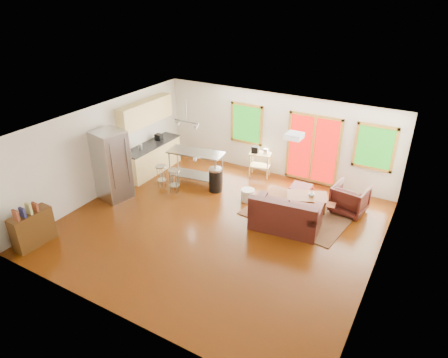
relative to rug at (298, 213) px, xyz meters
The scene contains 28 objects.
floor 2.21m from the rug, 134.44° to the right, with size 7.50×7.00×0.02m, color #3E1A04.
ceiling 3.41m from the rug, 134.44° to the right, with size 7.50×7.00×0.02m, color white.
back_wall 2.79m from the rug, 128.76° to the left, with size 7.50×0.02×2.60m, color silver.
left_wall 5.69m from the rug, 163.43° to the right, with size 0.02×7.00×2.60m, color silver.
right_wall 3.01m from the rug, 35.56° to the right, with size 0.02×7.00×2.60m, color silver.
front_wall 5.47m from the rug, 106.93° to the right, with size 7.50×0.02×2.60m, color silver.
window_left 3.50m from the rug, 143.60° to the left, with size 1.10×0.05×1.30m.
french_doors 2.20m from the rug, 100.54° to the left, with size 1.60×0.05×2.10m.
window_right 2.75m from the rug, 54.31° to the left, with size 1.10×0.05×1.30m.
rug is the anchor object (origin of this frame).
loveseat 0.90m from the rug, 94.26° to the right, with size 1.78×1.14×0.89m.
coffee_table 0.47m from the rug, 70.64° to the left, with size 1.23×1.00×0.43m.
armchair 1.42m from the rug, 33.86° to the left, with size 0.84×0.79×0.86m, color black.
ottoman 0.89m from the rug, 107.13° to the left, with size 0.55×0.55×0.37m, color black.
pouf 1.50m from the rug, behind, with size 0.39×0.39×0.34m, color beige.
vase 0.64m from the rug, 59.54° to the left, with size 0.18×0.19×0.28m.
book 0.88m from the rug, 11.29° to the left, with size 0.23×0.03×0.31m, color brown.
cabinets 5.12m from the rug, behind, with size 0.64×2.24×2.30m.
refrigerator 5.24m from the rug, 160.16° to the right, with size 0.93×0.91×1.98m.
island 3.39m from the rug, behind, with size 1.72×0.89×1.04m.
cup 3.24m from the rug, behind, with size 0.11×0.09×0.11m, color white.
bar_stool_a 4.19m from the rug, behind, with size 0.36×0.36×0.66m.
bar_stool_b 3.67m from the rug, 169.55° to the right, with size 0.42×0.42×0.71m.
trash_can 2.59m from the rug, behind, with size 0.49×0.49×0.72m.
kitchen_cart 2.49m from the rug, 141.56° to the left, with size 0.73×0.55×1.00m.
bookshelf 6.58m from the rug, 138.25° to the right, with size 0.40×0.96×1.11m.
ceiling_flush 2.70m from the rug, 87.06° to the right, with size 0.35×0.35×0.12m, color white.
pendant_light 3.93m from the rug, behind, with size 0.80×0.18×0.79m.
Camera 1 is at (4.35, -7.26, 5.64)m, focal length 32.00 mm.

